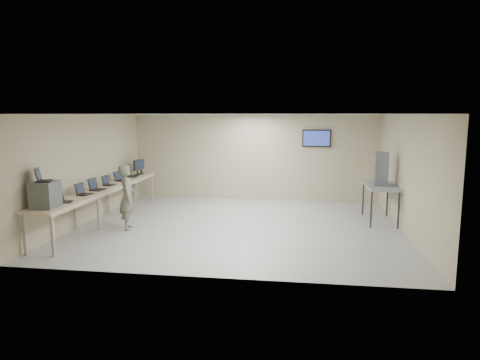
# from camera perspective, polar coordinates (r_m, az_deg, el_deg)

# --- Properties ---
(room) EXTENTS (8.01, 7.01, 2.81)m
(room) POSITION_cam_1_polar(r_m,az_deg,el_deg) (10.65, 0.07, 1.27)
(room) COLOR #A7A8A5
(room) RESTS_ON ground
(workbench) EXTENTS (0.76, 6.00, 0.90)m
(workbench) POSITION_cam_1_polar(r_m,az_deg,el_deg) (11.75, -17.75, -1.34)
(workbench) COLOR beige
(workbench) RESTS_ON ground
(equipment_box) EXTENTS (0.48, 0.54, 0.54)m
(equipment_box) POSITION_cam_1_polar(r_m,az_deg,el_deg) (9.61, -24.53, -1.78)
(equipment_box) COLOR #586065
(equipment_box) RESTS_ON workbench
(laptop_on_box) EXTENTS (0.41, 0.43, 0.28)m
(laptop_on_box) POSITION_cam_1_polar(r_m,az_deg,el_deg) (9.58, -24.95, 0.25)
(laptop_on_box) COLOR black
(laptop_on_box) RESTS_ON equipment_box
(laptop_0) EXTENTS (0.35, 0.37, 0.25)m
(laptop_0) POSITION_cam_1_polar(r_m,az_deg,el_deg) (10.09, -22.37, -2.38)
(laptop_0) COLOR black
(laptop_0) RESTS_ON workbench
(laptop_1) EXTENTS (0.32, 0.37, 0.28)m
(laptop_1) POSITION_cam_1_polar(r_m,az_deg,el_deg) (10.84, -20.23, -1.49)
(laptop_1) COLOR black
(laptop_1) RESTS_ON workbench
(laptop_2) EXTENTS (0.35, 0.41, 0.30)m
(laptop_2) POSITION_cam_1_polar(r_m,az_deg,el_deg) (11.41, -18.68, -0.90)
(laptop_2) COLOR black
(laptop_2) RESTS_ON workbench
(laptop_3) EXTENTS (0.30, 0.35, 0.26)m
(laptop_3) POSITION_cam_1_polar(r_m,az_deg,el_deg) (12.09, -17.21, -0.36)
(laptop_3) COLOR black
(laptop_3) RESTS_ON workbench
(laptop_4) EXTENTS (0.37, 0.40, 0.27)m
(laptop_4) POSITION_cam_1_polar(r_m,az_deg,el_deg) (12.83, -15.70, 0.22)
(laptop_4) COLOR black
(laptop_4) RESTS_ON workbench
(laptop_5) EXTENTS (0.36, 0.42, 0.31)m
(laptop_5) POSITION_cam_1_polar(r_m,az_deg,el_deg) (13.56, -14.42, 0.74)
(laptop_5) COLOR black
(laptop_5) RESTS_ON workbench
(monitor_near) EXTENTS (0.22, 0.49, 0.48)m
(monitor_near) POSITION_cam_1_polar(r_m,az_deg,el_deg) (13.89, -13.56, 1.84)
(monitor_near) COLOR black
(monitor_near) RESTS_ON workbench
(monitor_far) EXTENTS (0.20, 0.46, 0.45)m
(monitor_far) POSITION_cam_1_polar(r_m,az_deg,el_deg) (14.20, -13.05, 1.93)
(monitor_far) COLOR black
(monitor_far) RESTS_ON workbench
(soldier) EXTENTS (0.56, 0.68, 1.60)m
(soldier) POSITION_cam_1_polar(r_m,az_deg,el_deg) (10.79, -14.80, -2.22)
(soldier) COLOR #5E634A
(soldier) RESTS_ON ground
(side_table) EXTENTS (0.75, 1.61, 0.97)m
(side_table) POSITION_cam_1_polar(r_m,az_deg,el_deg) (11.76, 18.23, -1.01)
(side_table) COLOR gray
(side_table) RESTS_ON ground
(storage_bins) EXTENTS (0.33, 0.37, 0.87)m
(storage_bins) POSITION_cam_1_polar(r_m,az_deg,el_deg) (11.68, 18.25, 1.45)
(storage_bins) COLOR slate
(storage_bins) RESTS_ON side_table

